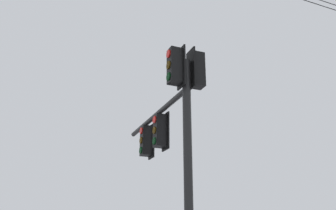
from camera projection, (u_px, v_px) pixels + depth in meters
name	position (u px, v px, depth m)	size (l,w,h in m)	color
signal_mast_assembly	(172.00, 130.00, 9.27)	(1.21, 4.45, 6.46)	black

